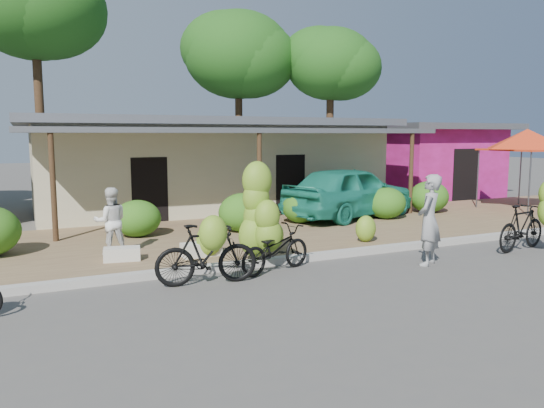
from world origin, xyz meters
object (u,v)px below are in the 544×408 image
(sack_far, at_px, (122,254))
(bike_right, at_px, (528,222))
(bike_center, at_px, (266,229))
(vendor, at_px, (429,220))
(teal_van, at_px, (350,192))
(tree_center_right, at_px, (234,53))
(bystander, at_px, (111,221))
(bike_left, at_px, (207,252))
(red_canopy, at_px, (527,139))
(tree_near_right, at_px, (326,62))
(tree_far_center, at_px, (28,3))
(sack_near, at_px, (201,249))

(sack_far, bearing_deg, bike_right, -16.60)
(bike_center, relative_size, vendor, 1.15)
(vendor, bearing_deg, teal_van, -140.21)
(tree_center_right, relative_size, bike_center, 3.90)
(bike_right, height_order, bystander, bike_right)
(sack_far, height_order, bystander, bystander)
(bike_right, distance_m, sack_far, 9.39)
(bike_left, relative_size, bystander, 1.31)
(red_canopy, bearing_deg, vendor, -151.54)
(vendor, bearing_deg, tree_near_right, -145.74)
(tree_far_center, relative_size, sack_far, 13.42)
(tree_center_right, xyz_separation_m, vendor, (-1.81, -16.04, -5.73))
(sack_near, relative_size, sack_far, 1.13)
(tree_far_center, bearing_deg, tree_center_right, 3.18)
(tree_center_right, relative_size, bystander, 5.79)
(vendor, bearing_deg, sack_near, -62.24)
(sack_near, bearing_deg, tree_center_right, 65.89)
(red_canopy, distance_m, bike_left, 13.90)
(tree_center_right, xyz_separation_m, tree_near_right, (4.00, -2.00, -0.44))
(sack_near, bearing_deg, bike_right, -17.91)
(tree_far_center, bearing_deg, bike_left, -80.85)
(bystander, bearing_deg, bike_right, 162.85)
(tree_near_right, distance_m, sack_near, 16.55)
(tree_far_center, bearing_deg, vendor, -65.17)
(sack_near, bearing_deg, bike_left, -104.12)
(bike_left, bearing_deg, tree_center_right, -15.44)
(tree_near_right, xyz_separation_m, sack_near, (-10.11, -11.65, -5.99))
(tree_far_center, height_order, bike_left, tree_far_center)
(tree_near_right, height_order, bike_left, tree_near_right)
(tree_far_center, height_order, teal_van, tree_far_center)
(teal_van, bearing_deg, tree_center_right, -18.38)
(bike_center, bearing_deg, tree_center_right, -37.14)
(bystander, bearing_deg, tree_far_center, -81.68)
(tree_near_right, bearing_deg, red_canopy, -74.83)
(bike_left, bearing_deg, sack_far, 35.95)
(bike_center, xyz_separation_m, bike_right, (6.35, -1.11, -0.14))
(tree_center_right, distance_m, bike_center, 16.82)
(tree_far_center, height_order, vendor, tree_far_center)
(tree_center_right, bearing_deg, red_canopy, -60.23)
(vendor, bearing_deg, bike_center, -52.01)
(bike_center, bearing_deg, bystander, 32.77)
(bike_right, bearing_deg, sack_far, 62.97)
(tree_near_right, xyz_separation_m, red_canopy, (2.57, -9.49, -3.65))
(sack_near, distance_m, vendor, 4.97)
(bike_left, height_order, bike_right, bike_right)
(red_canopy, height_order, bike_right, red_canopy)
(tree_near_right, xyz_separation_m, teal_van, (-4.10, -8.41, -5.31))
(tree_near_right, relative_size, vendor, 4.08)
(tree_far_center, relative_size, tree_center_right, 1.16)
(bike_center, relative_size, bike_right, 1.15)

